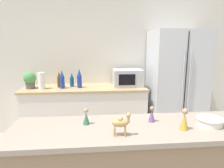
{
  "coord_description": "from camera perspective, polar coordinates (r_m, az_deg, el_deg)",
  "views": [
    {
      "loc": [
        -0.1,
        -0.83,
        1.58
      ],
      "look_at": [
        0.11,
        1.45,
        1.12
      ],
      "focal_mm": 32.0,
      "sensor_mm": 36.0,
      "label": 1
    }
  ],
  "objects": [
    {
      "name": "back_bottle_1",
      "position": [
        3.25,
        -9.3,
        1.52
      ],
      "size": [
        0.08,
        0.08,
        0.31
      ],
      "color": "navy",
      "rests_on": "back_counter"
    },
    {
      "name": "back_bottle_3",
      "position": [
        3.36,
        -11.4,
        1.14
      ],
      "size": [
        0.07,
        0.07,
        0.23
      ],
      "color": "navy",
      "rests_on": "back_counter"
    },
    {
      "name": "paper_towel_roll",
      "position": [
        3.31,
        -19.51,
        0.88
      ],
      "size": [
        0.1,
        0.1,
        0.26
      ],
      "color": "white",
      "rests_on": "back_counter"
    },
    {
      "name": "back_bottle_0",
      "position": [
        3.26,
        -14.06,
        1.22
      ],
      "size": [
        0.07,
        0.07,
        0.3
      ],
      "color": "navy",
      "rests_on": "back_counter"
    },
    {
      "name": "wall_back",
      "position": [
        3.58,
        -3.62,
        6.39
      ],
      "size": [
        8.0,
        0.06,
        2.55
      ],
      "color": "silver",
      "rests_on": "ground_plane"
    },
    {
      "name": "camel_figurine",
      "position": [
        1.33,
        2.52,
        -10.86
      ],
      "size": [
        0.13,
        0.07,
        0.16
      ],
      "color": "tan",
      "rests_on": "bar_counter"
    },
    {
      "name": "wise_man_figurine_purple",
      "position": [
        1.59,
        11.29,
        -8.67
      ],
      "size": [
        0.05,
        0.05,
        0.12
      ],
      "color": "#6B4784",
      "rests_on": "bar_counter"
    },
    {
      "name": "potted_plant",
      "position": [
        3.41,
        -22.4,
        1.18
      ],
      "size": [
        0.19,
        0.19,
        0.27
      ],
      "color": "#595451",
      "rests_on": "back_counter"
    },
    {
      "name": "back_counter",
      "position": [
        3.43,
        -7.56,
        -8.13
      ],
      "size": [
        2.0,
        0.63,
        0.89
      ],
      "color": "silver",
      "rests_on": "ground_plane"
    },
    {
      "name": "microwave",
      "position": [
        3.35,
        4.53,
        1.77
      ],
      "size": [
        0.48,
        0.37,
        0.28
      ],
      "color": "#B2B5BA",
      "rests_on": "back_counter"
    },
    {
      "name": "fruit_bowl",
      "position": [
        1.67,
        26.21,
        -9.46
      ],
      "size": [
        0.19,
        0.19,
        0.06
      ],
      "color": "white",
      "rests_on": "bar_counter"
    },
    {
      "name": "refrigerator",
      "position": [
        3.51,
        17.71,
        -0.38
      ],
      "size": [
        0.85,
        0.72,
        1.8
      ],
      "color": "silver",
      "rests_on": "ground_plane"
    },
    {
      "name": "wise_man_figurine_blue",
      "position": [
        1.51,
        19.96,
        -9.78
      ],
      "size": [
        0.07,
        0.07,
        0.15
      ],
      "color": "#B28933",
      "rests_on": "bar_counter"
    },
    {
      "name": "back_bottle_2",
      "position": [
        3.36,
        -14.83,
        1.22
      ],
      "size": [
        0.07,
        0.07,
        0.26
      ],
      "color": "brown",
      "rests_on": "back_counter"
    },
    {
      "name": "wise_man_figurine_crimson",
      "position": [
        1.52,
        -7.39,
        -9.45
      ],
      "size": [
        0.05,
        0.05,
        0.12
      ],
      "color": "#33664C",
      "rests_on": "bar_counter"
    }
  ]
}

